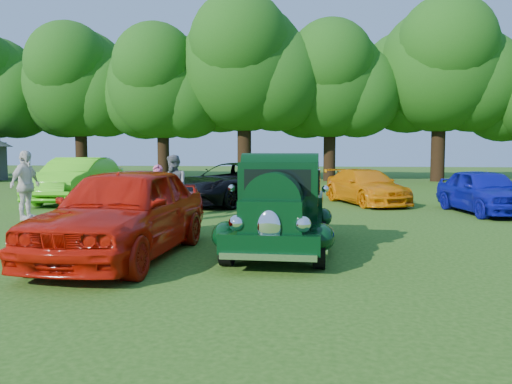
# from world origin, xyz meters

# --- Properties ---
(ground) EXTENTS (120.00, 120.00, 0.00)m
(ground) POSITION_xyz_m (0.00, 0.00, 0.00)
(ground) COLOR #224B11
(ground) RESTS_ON ground
(hero_pickup) EXTENTS (2.05, 4.41, 1.72)m
(hero_pickup) POSITION_xyz_m (1.11, 0.69, 0.75)
(hero_pickup) COLOR black
(hero_pickup) RESTS_ON ground
(red_convertible) EXTENTS (2.04, 4.93, 1.67)m
(red_convertible) POSITION_xyz_m (-1.64, -0.37, 0.84)
(red_convertible) COLOR red
(red_convertible) RESTS_ON ground
(back_car_lime) EXTENTS (2.13, 5.30, 1.71)m
(back_car_lime) POSITION_xyz_m (-7.44, 8.93, 0.86)
(back_car_lime) COLOR #4DCA1A
(back_car_lime) RESTS_ON ground
(back_car_black) EXTENTS (4.85, 6.03, 1.53)m
(back_car_black) POSITION_xyz_m (-1.38, 9.14, 0.76)
(back_car_black) COLOR black
(back_car_black) RESTS_ON ground
(back_car_orange) EXTENTS (3.39, 4.78, 1.28)m
(back_car_orange) POSITION_xyz_m (3.43, 9.84, 0.64)
(back_car_orange) COLOR orange
(back_car_orange) RESTS_ON ground
(back_car_blue) EXTENTS (2.35, 4.35, 1.40)m
(back_car_blue) POSITION_xyz_m (6.84, 7.39, 0.70)
(back_car_blue) COLOR #0E11A0
(back_car_blue) RESTS_ON ground
(spectator_pink) EXTENTS (0.60, 0.42, 1.59)m
(spectator_pink) POSITION_xyz_m (-2.43, 3.76, 0.79)
(spectator_pink) COLOR #C85281
(spectator_pink) RESTS_ON ground
(spectator_grey) EXTENTS (1.13, 1.12, 1.84)m
(spectator_grey) POSITION_xyz_m (-2.44, 5.15, 0.92)
(spectator_grey) COLOR slate
(spectator_grey) RESTS_ON ground
(spectator_white) EXTENTS (0.57, 1.18, 1.96)m
(spectator_white) POSITION_xyz_m (-6.40, 4.01, 0.98)
(spectator_white) COLOR silver
(spectator_white) RESTS_ON ground
(tree_line) EXTENTS (64.00, 10.55, 11.62)m
(tree_line) POSITION_xyz_m (1.27, 24.23, 6.89)
(tree_line) COLOR black
(tree_line) RESTS_ON ground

